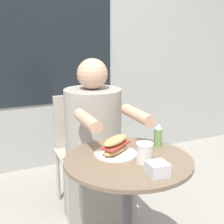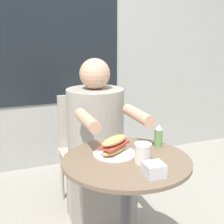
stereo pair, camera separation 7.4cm
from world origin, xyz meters
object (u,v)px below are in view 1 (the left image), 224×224
sandwich_on_plate (116,147)px  diner_chair (79,140)px  drink_cup (145,153)px  cafe_table (128,193)px  seated_diner (96,158)px  condiment_bottle (158,135)px

sandwich_on_plate → diner_chair: bearing=85.3°
diner_chair → drink_cup: bearing=93.1°
cafe_table → seated_diner: size_ratio=0.60×
cafe_table → seated_diner: 0.53m
cafe_table → diner_chair: (0.03, 0.88, 0.00)m
cafe_table → seated_diner: seated_diner is taller
sandwich_on_plate → drink_cup: 0.18m
cafe_table → diner_chair: diner_chair is taller
drink_cup → condiment_bottle: bearing=42.3°
cafe_table → diner_chair: bearing=87.9°
seated_diner → condiment_bottle: 0.55m
diner_chair → drink_cup: diner_chair is taller
sandwich_on_plate → condiment_bottle: condiment_bottle is taller
diner_chair → drink_cup: size_ratio=8.62×
condiment_bottle → seated_diner: bearing=116.0°
drink_cup → sandwich_on_plate: bearing=119.3°
diner_chair → condiment_bottle: 0.85m
cafe_table → diner_chair: size_ratio=0.82×
diner_chair → seated_diner: 0.35m
sandwich_on_plate → drink_cup: bearing=-60.7°
seated_diner → condiment_bottle: size_ratio=9.16×
diner_chair → condiment_bottle: bearing=106.7°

